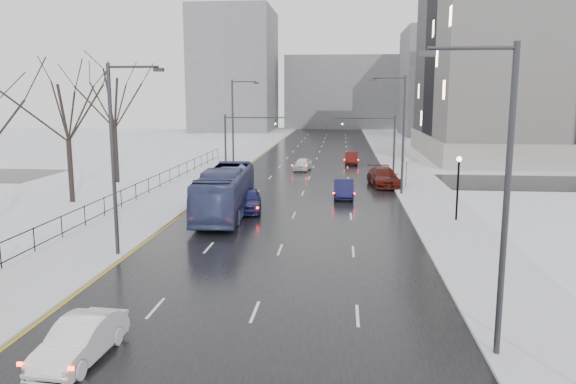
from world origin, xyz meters
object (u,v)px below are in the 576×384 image
(bus, at_px, (225,192))
(sedan_right_near, at_px, (344,189))
(tree_park_e, at_px, (118,183))
(streetlight_l_far, at_px, (235,121))
(streetlight_r_near, at_px, (500,187))
(no_uturn_sign, at_px, (407,163))
(sedan_right_distant, at_px, (352,158))
(mast_signal_right, at_px, (383,140))
(mast_signal_left, at_px, (236,138))
(sedan_center_near, at_px, (247,200))
(streetlight_r_mid, at_px, (401,129))
(tree_park_d, at_px, (73,203))
(sedan_center_far, at_px, (303,164))
(sedan_right_far, at_px, (383,177))
(lamppost_r_mid, at_px, (458,179))
(streetlight_l_near, at_px, (117,151))
(sedan_left_near, at_px, (80,340))

(bus, distance_m, sedan_right_near, 11.32)
(tree_park_e, relative_size, streetlight_l_far, 1.35)
(streetlight_r_near, relative_size, no_uturn_sign, 3.70)
(streetlight_l_far, distance_m, sedan_right_distant, 16.47)
(mast_signal_right, height_order, mast_signal_left, same)
(sedan_center_near, bearing_deg, mast_signal_left, 96.03)
(mast_signal_left, xyz_separation_m, sedan_right_near, (10.83, -9.89, -3.32))
(streetlight_r_mid, height_order, bus, streetlight_r_mid)
(streetlight_r_mid, relative_size, sedan_right_distant, 2.29)
(tree_park_d, distance_m, sedan_center_far, 26.93)
(mast_signal_left, bearing_deg, sedan_right_near, -42.40)
(streetlight_l_far, relative_size, sedan_right_distant, 2.29)
(sedan_center_far, bearing_deg, no_uturn_sign, -39.72)
(tree_park_e, relative_size, bus, 1.12)
(streetlight_l_far, relative_size, mast_signal_left, 1.54)
(no_uturn_sign, bearing_deg, bus, -135.99)
(mast_signal_left, xyz_separation_m, sedan_right_far, (14.53, -3.40, -3.21))
(tree_park_e, bearing_deg, lamppost_r_mid, -25.62)
(tree_park_d, height_order, no_uturn_sign, tree_park_d)
(streetlight_r_near, relative_size, bus, 0.83)
(bus, relative_size, sedan_right_near, 2.66)
(sedan_center_near, height_order, sedan_right_distant, sedan_center_near)
(streetlight_r_mid, height_order, sedan_right_near, streetlight_r_mid)
(streetlight_r_near, height_order, mast_signal_right, streetlight_r_near)
(mast_signal_left, height_order, sedan_right_near, mast_signal_left)
(lamppost_r_mid, height_order, no_uturn_sign, lamppost_r_mid)
(streetlight_l_near, distance_m, sedan_right_far, 29.39)
(sedan_left_near, bearing_deg, streetlight_l_near, 109.59)
(streetlight_r_mid, bearing_deg, tree_park_e, 171.37)
(mast_signal_right, xyz_separation_m, bus, (-12.13, -17.52, -2.39))
(sedan_left_near, relative_size, sedan_right_near, 0.91)
(sedan_center_near, bearing_deg, sedan_right_near, 34.00)
(mast_signal_left, bearing_deg, bus, -81.80)
(sedan_left_near, height_order, sedan_right_far, sedan_right_far)
(streetlight_l_far, distance_m, sedan_center_near, 21.12)
(streetlight_r_near, distance_m, sedan_right_near, 28.90)
(tree_park_e, height_order, sedan_center_near, tree_park_e)
(tree_park_d, relative_size, streetlight_r_near, 1.25)
(mast_signal_left, bearing_deg, streetlight_r_mid, -27.31)
(no_uturn_sign, xyz_separation_m, sedan_left_near, (-14.11, -35.55, -1.58))
(bus, relative_size, sedan_center_far, 2.96)
(tree_park_e, height_order, no_uturn_sign, tree_park_e)
(tree_park_e, xyz_separation_m, mast_signal_left, (10.87, 4.00, 4.11))
(sedan_right_far, bearing_deg, mast_signal_right, 80.78)
(streetlight_l_near, bearing_deg, lamppost_r_mid, 27.55)
(sedan_left_near, xyz_separation_m, sedan_center_near, (1.41, 23.50, 0.17))
(streetlight_l_near, bearing_deg, streetlight_r_mid, 50.76)
(tree_park_d, height_order, lamppost_r_mid, tree_park_d)
(sedan_right_near, bearing_deg, lamppost_r_mid, -47.81)
(sedan_right_near, bearing_deg, streetlight_l_far, 129.47)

